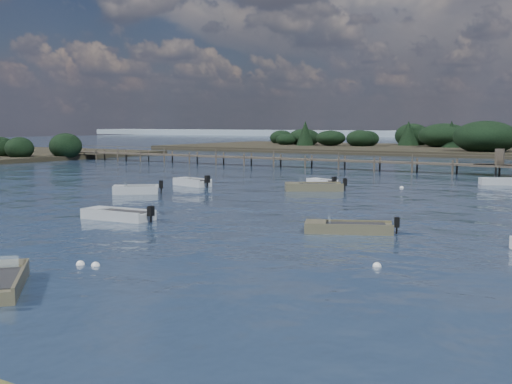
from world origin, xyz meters
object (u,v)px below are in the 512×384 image
Objects in this scene: dinghy_mid_grey at (118,217)px; jetty at (277,159)px; dinghy_extra_a at (314,188)px; tender_far_grey_b at (499,183)px; tender_far_white at (322,184)px; tender_far_grey at (192,184)px; dinghy_extra_b at (136,191)px; dinghy_mid_white_a at (348,230)px.

jetty is at bearing 108.87° from dinghy_mid_grey.
tender_far_grey_b is (11.28, 12.56, 0.00)m from dinghy_extra_a.
tender_far_white is 15.17m from tender_far_grey_b.
tender_far_grey_b is 0.78× the size of dinghy_mid_grey.
dinghy_mid_grey is (-2.12, -19.28, -0.02)m from dinghy_extra_a.
tender_far_white is 0.94× the size of tender_far_grey_b.
dinghy_extra_a is at bearing 10.90° from tender_far_grey.
dinghy_extra_b is (-9.02, -13.01, 0.01)m from tender_far_white.
dinghy_extra_b is at bearing -134.90° from tender_far_grey_b.
dinghy_extra_b is at bearing -78.90° from jetty.
dinghy_mid_white_a is (-1.03, -29.08, -0.03)m from tender_far_grey_b.
tender_far_grey is (-9.16, -5.96, 0.02)m from tender_far_white.
dinghy_mid_grey is at bearing -112.82° from tender_far_grey_b.
tender_far_grey_b is at bearing 48.06° from dinghy_extra_a.
tender_far_white reaches higher than dinghy_mid_grey.
tender_far_white is at bearing 107.15° from dinghy_extra_a.
dinghy_mid_grey is 44.36m from jetty.
dinghy_extra_b is (-10.24, -9.04, 0.01)m from dinghy_extra_a.
tender_far_white is 15.83m from dinghy_extra_b.
dinghy_mid_white_a is 12.67m from dinghy_mid_grey.
tender_far_white reaches higher than dinghy_mid_white_a.
tender_far_white is at bearing 33.05° from tender_far_grey.
tender_far_grey_b is 34.54m from dinghy_mid_grey.
tender_far_white is at bearing -145.50° from tender_far_grey_b.
tender_far_white is 0.05× the size of jetty.
tender_far_grey_b reaches higher than tender_far_white.
dinghy_mid_white_a is (10.25, -16.53, -0.03)m from dinghy_extra_a.
dinghy_extra_a is at bearing 41.44° from dinghy_extra_b.
dinghy_extra_b is at bearing -88.84° from tender_far_grey.
tender_far_grey_b is 0.05× the size of jetty.
tender_far_grey reaches higher than dinghy_mid_grey.
dinghy_extra_a is 1.29× the size of dinghy_extra_b.
tender_far_grey is 1.09× the size of dinghy_extra_b.
tender_far_white is 24.16m from jetty.
tender_far_grey reaches higher than tender_far_grey_b.
tender_far_grey reaches higher than tender_far_white.
jetty reaches higher than tender_far_white.
tender_far_grey is 19.16m from dinghy_mid_grey.
dinghy_extra_a is 1.37× the size of tender_far_grey_b.
dinghy_extra_a is at bearing 121.80° from dinghy_mid_white_a.
dinghy_mid_white_a is (11.47, -20.49, -0.02)m from tender_far_white.
dinghy_extra_a is 4.15m from tender_far_white.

